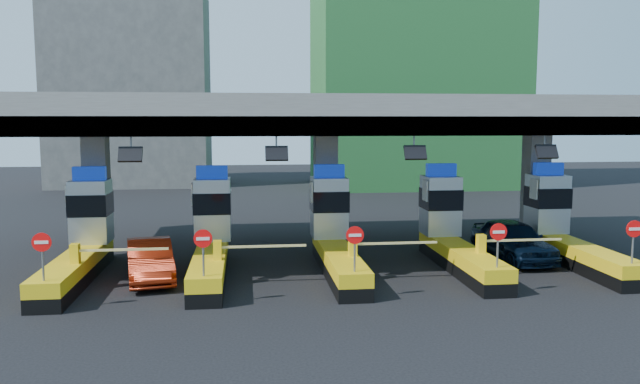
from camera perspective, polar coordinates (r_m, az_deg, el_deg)
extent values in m
plane|color=black|center=(25.80, 1.37, -7.00)|extent=(120.00, 120.00, 0.00)
cube|color=slate|center=(28.04, 0.51, 6.98)|extent=(28.00, 12.00, 1.50)
cube|color=#4C4C49|center=(22.40, 2.41, 6.04)|extent=(28.00, 0.60, 0.70)
cube|color=slate|center=(28.72, -19.69, -0.42)|extent=(1.00, 1.00, 5.50)
cube|color=slate|center=(28.24, 0.51, -0.14)|extent=(1.00, 1.00, 5.50)
cube|color=slate|center=(31.14, 19.07, 0.13)|extent=(1.00, 1.00, 5.50)
cylinder|color=slate|center=(22.46, -16.90, 4.23)|extent=(0.06, 0.06, 0.50)
cube|color=black|center=(22.28, -16.95, 3.31)|extent=(0.80, 0.38, 0.54)
cylinder|color=slate|center=(22.15, -4.02, 4.47)|extent=(0.06, 0.06, 0.50)
cube|color=black|center=(21.97, -3.98, 3.54)|extent=(0.80, 0.38, 0.54)
cylinder|color=slate|center=(22.95, 8.59, 4.49)|extent=(0.06, 0.06, 0.50)
cube|color=black|center=(22.78, 8.71, 3.59)|extent=(0.80, 0.38, 0.54)
cylinder|color=slate|center=(24.76, 19.84, 4.32)|extent=(0.06, 0.06, 0.50)
cube|color=black|center=(24.60, 20.02, 3.48)|extent=(0.80, 0.38, 0.54)
cube|color=black|center=(25.33, -21.47, -7.14)|extent=(1.20, 8.00, 0.50)
cube|color=#E5B70C|center=(25.22, -21.51, -6.04)|extent=(1.20, 8.00, 0.50)
cube|color=#9EA3A8|center=(27.62, -20.20, -1.65)|extent=(1.50, 1.50, 2.60)
cube|color=black|center=(27.56, -20.23, -1.03)|extent=(1.56, 1.56, 0.90)
cube|color=#0C2DBF|center=(27.45, -20.33, 1.62)|extent=(1.30, 0.35, 0.55)
cube|color=white|center=(27.44, -22.03, -0.30)|extent=(0.06, 0.70, 0.90)
cylinder|color=slate|center=(21.65, -24.01, -5.76)|extent=(0.07, 0.07, 1.30)
cylinder|color=red|center=(21.51, -24.11, -4.21)|extent=(0.60, 0.04, 0.60)
cube|color=white|center=(21.48, -24.13, -4.22)|extent=(0.42, 0.02, 0.10)
cube|color=#E5B70C|center=(23.87, -21.48, -5.26)|extent=(0.30, 0.35, 0.70)
cube|color=white|center=(23.49, -17.58, -5.05)|extent=(3.20, 0.08, 0.08)
cube|color=black|center=(24.55, -10.01, -7.21)|extent=(1.20, 8.00, 0.50)
cube|color=#E5B70C|center=(24.44, -10.03, -6.07)|extent=(1.20, 8.00, 0.50)
cube|color=#9EA3A8|center=(26.91, -9.78, -1.54)|extent=(1.50, 1.50, 2.60)
cube|color=black|center=(26.85, -9.80, -0.91)|extent=(1.56, 1.56, 0.90)
cube|color=#0C2DBF|center=(26.73, -9.85, 1.81)|extent=(1.30, 0.35, 0.55)
cube|color=white|center=(26.58, -11.56, -0.16)|extent=(0.06, 0.70, 0.90)
cylinder|color=slate|center=(20.73, -10.62, -5.82)|extent=(0.07, 0.07, 1.30)
cylinder|color=red|center=(20.58, -10.66, -4.21)|extent=(0.60, 0.04, 0.60)
cube|color=white|center=(20.56, -10.66, -4.22)|extent=(0.42, 0.02, 0.10)
cube|color=#E5B70C|center=(23.12, -9.35, -5.26)|extent=(0.30, 0.35, 0.70)
cube|color=white|center=(23.09, -5.25, -4.97)|extent=(3.20, 0.08, 0.08)
cube|color=black|center=(24.78, 1.70, -6.98)|extent=(1.20, 8.00, 0.50)
cube|color=#E5B70C|center=(24.66, 1.71, -5.85)|extent=(1.20, 8.00, 0.50)
cube|color=#9EA3A8|center=(27.12, 0.83, -1.38)|extent=(1.50, 1.50, 2.60)
cube|color=black|center=(27.06, 0.84, -0.76)|extent=(1.56, 1.56, 0.90)
cube|color=#0C2DBF|center=(26.94, 0.84, 1.95)|extent=(1.30, 0.35, 0.55)
cube|color=white|center=(26.64, -0.78, -0.01)|extent=(0.06, 0.70, 0.90)
cylinder|color=slate|center=(21.00, 3.19, -5.55)|extent=(0.07, 0.07, 1.30)
cylinder|color=red|center=(20.85, 3.22, -3.96)|extent=(0.60, 0.04, 0.60)
cube|color=white|center=(20.83, 3.23, -3.97)|extent=(0.42, 0.02, 0.10)
cube|color=#E5B70C|center=(23.44, 3.00, -5.02)|extent=(0.30, 0.35, 0.70)
cube|color=white|center=(23.75, 6.94, -4.66)|extent=(3.20, 0.08, 0.08)
cube|color=black|center=(25.98, 12.74, -6.50)|extent=(1.20, 8.00, 0.50)
cube|color=#E5B70C|center=(25.88, 12.77, -5.42)|extent=(1.20, 8.00, 0.50)
cube|color=#9EA3A8|center=(28.22, 10.95, -1.19)|extent=(1.50, 1.50, 2.60)
cube|color=black|center=(28.17, 10.97, -0.59)|extent=(1.56, 1.56, 0.90)
cube|color=#0C2DBF|center=(28.06, 11.02, 2.01)|extent=(1.30, 0.35, 0.55)
cube|color=white|center=(27.62, 9.59, 0.14)|extent=(0.06, 0.70, 0.90)
cylinder|color=slate|center=(22.41, 15.93, -5.03)|extent=(0.07, 0.07, 1.30)
cylinder|color=red|center=(22.27, 16.01, -3.53)|extent=(0.60, 0.04, 0.60)
cube|color=white|center=(22.25, 16.03, -3.54)|extent=(0.42, 0.02, 0.10)
cube|color=#E5B70C|center=(24.78, 14.51, -4.59)|extent=(0.30, 0.35, 0.70)
cube|color=white|center=(25.40, 17.99, -4.20)|extent=(3.20, 0.08, 0.08)
cube|color=black|center=(28.04, 22.46, -5.88)|extent=(1.20, 8.00, 0.50)
cube|color=#E5B70C|center=(27.94, 22.51, -4.88)|extent=(1.20, 8.00, 0.50)
cube|color=#9EA3A8|center=(30.13, 20.04, -0.98)|extent=(1.50, 1.50, 2.60)
cube|color=black|center=(30.08, 20.08, -0.42)|extent=(1.56, 1.56, 0.90)
cube|color=#0C2DBF|center=(29.97, 20.16, 2.02)|extent=(1.30, 0.35, 0.55)
cube|color=white|center=(29.43, 18.96, 0.26)|extent=(0.06, 0.70, 0.90)
cylinder|color=slate|center=(24.77, 26.69, -4.39)|extent=(0.07, 0.07, 1.30)
cylinder|color=red|center=(24.64, 26.80, -3.03)|extent=(0.60, 0.04, 0.60)
cube|color=white|center=(24.62, 26.83, -3.04)|extent=(0.42, 0.02, 0.10)
cube|color=#E5B70C|center=(26.99, 24.46, -4.06)|extent=(0.30, 0.35, 0.70)
cube|color=#1E5926|center=(59.45, 8.66, 14.21)|extent=(18.00, 12.00, 28.00)
cube|color=#4C4C49|center=(61.76, -16.79, 9.06)|extent=(14.00, 10.00, 18.00)
imported|color=black|center=(28.42, 17.25, -4.22)|extent=(2.37, 5.26, 1.75)
imported|color=maroon|center=(24.70, -15.29, -6.04)|extent=(2.47, 4.84, 1.52)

